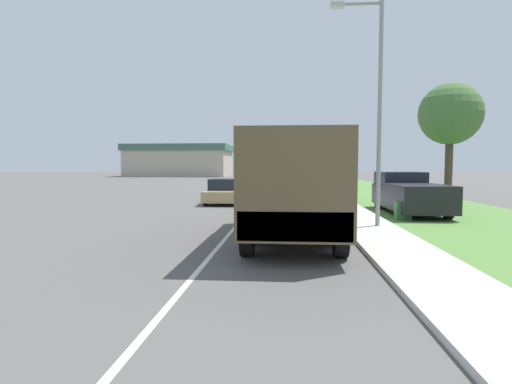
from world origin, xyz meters
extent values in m
plane|color=#565451|center=(0.00, 40.00, 0.00)|extent=(180.00, 180.00, 0.00)
cube|color=silver|center=(0.00, 40.00, 0.00)|extent=(0.12, 120.00, 0.00)
cube|color=beige|center=(4.50, 40.00, 0.06)|extent=(1.80, 120.00, 0.12)
cube|color=#56843D|center=(8.90, 40.00, 0.01)|extent=(7.00, 120.00, 0.02)
cube|color=#474C38|center=(1.92, 13.92, 1.66)|extent=(2.44, 1.95, 2.26)
cube|color=brown|center=(1.92, 10.43, 1.71)|extent=(2.44, 5.02, 2.35)
cube|color=#474C38|center=(1.92, 7.97, 0.88)|extent=(2.32, 0.10, 0.60)
cube|color=red|center=(1.00, 7.95, 1.08)|extent=(0.12, 0.06, 0.12)
cube|color=red|center=(2.83, 7.95, 1.08)|extent=(0.12, 0.06, 0.12)
cylinder|color=black|center=(0.85, 13.82, 0.51)|extent=(0.30, 1.02, 1.02)
cylinder|color=black|center=(2.99, 13.82, 0.51)|extent=(0.30, 1.02, 1.02)
cylinder|color=black|center=(0.85, 9.17, 0.51)|extent=(0.30, 1.02, 1.02)
cylinder|color=black|center=(2.99, 9.17, 0.51)|extent=(0.30, 1.02, 1.02)
cylinder|color=black|center=(0.85, 10.68, 0.51)|extent=(0.30, 1.02, 1.02)
cylinder|color=black|center=(2.99, 10.68, 0.51)|extent=(0.30, 1.02, 1.02)
cube|color=tan|center=(-1.66, 21.99, 0.46)|extent=(1.90, 4.17, 0.57)
cube|color=black|center=(-1.66, 22.07, 1.06)|extent=(1.67, 1.87, 0.61)
cylinder|color=black|center=(-2.51, 23.32, 0.32)|extent=(0.20, 0.64, 0.64)
cylinder|color=black|center=(-0.81, 23.32, 0.32)|extent=(0.20, 0.64, 0.64)
cylinder|color=black|center=(-2.51, 20.65, 0.32)|extent=(0.20, 0.64, 0.64)
cylinder|color=black|center=(-0.81, 20.65, 0.32)|extent=(0.20, 0.64, 0.64)
cube|color=silver|center=(2.14, 33.95, 0.55)|extent=(1.72, 4.77, 0.75)
cube|color=black|center=(2.14, 34.05, 1.30)|extent=(1.52, 2.15, 0.76)
cylinder|color=black|center=(1.38, 35.48, 0.32)|extent=(0.20, 0.64, 0.64)
cylinder|color=black|center=(2.90, 35.48, 0.32)|extent=(0.20, 0.64, 0.64)
cylinder|color=black|center=(1.38, 32.43, 0.32)|extent=(0.20, 0.64, 0.64)
cylinder|color=black|center=(2.90, 32.43, 0.32)|extent=(0.20, 0.64, 0.64)
cube|color=navy|center=(1.53, 48.98, 0.54)|extent=(1.89, 4.86, 0.72)
cube|color=black|center=(1.53, 49.08, 1.26)|extent=(1.66, 2.19, 0.73)
cylinder|color=black|center=(0.69, 50.54, 0.32)|extent=(0.20, 0.64, 0.64)
cylinder|color=black|center=(2.38, 50.54, 0.32)|extent=(0.20, 0.64, 0.64)
cylinder|color=black|center=(0.69, 47.42, 0.32)|extent=(0.20, 0.64, 0.64)
cylinder|color=black|center=(2.38, 47.42, 0.32)|extent=(0.20, 0.64, 0.64)
cube|color=#B7BABF|center=(1.83, 58.33, 0.50)|extent=(1.91, 4.81, 0.64)
cube|color=black|center=(1.83, 58.43, 1.15)|extent=(1.68, 2.16, 0.67)
cylinder|color=black|center=(0.97, 59.87, 0.32)|extent=(0.20, 0.64, 0.64)
cylinder|color=black|center=(2.68, 59.87, 0.32)|extent=(0.20, 0.64, 0.64)
cylinder|color=black|center=(0.97, 56.79, 0.32)|extent=(0.20, 0.64, 0.64)
cylinder|color=black|center=(2.68, 56.79, 0.32)|extent=(0.20, 0.64, 0.64)
cube|color=maroon|center=(-2.10, 70.92, 0.50)|extent=(1.87, 4.39, 0.64)
cube|color=black|center=(-2.10, 71.01, 1.15)|extent=(1.65, 1.97, 0.67)
cylinder|color=black|center=(-2.93, 72.32, 0.32)|extent=(0.20, 0.64, 0.64)
cylinder|color=black|center=(-1.26, 72.32, 0.32)|extent=(0.20, 0.64, 0.64)
cylinder|color=black|center=(-2.93, 69.52, 0.32)|extent=(0.20, 0.64, 0.64)
cylinder|color=black|center=(-1.26, 69.52, 0.32)|extent=(0.20, 0.64, 0.64)
cube|color=black|center=(7.12, 17.87, 0.73)|extent=(2.09, 5.62, 0.96)
cube|color=black|center=(7.12, 19.50, 1.51)|extent=(1.92, 2.36, 0.59)
cube|color=black|center=(7.12, 16.69, 1.27)|extent=(2.09, 3.26, 0.12)
cylinder|color=black|center=(6.20, 19.72, 0.40)|extent=(0.24, 0.76, 0.76)
cylinder|color=black|center=(8.04, 19.72, 0.40)|extent=(0.24, 0.76, 0.76)
cylinder|color=black|center=(6.20, 16.01, 0.40)|extent=(0.24, 0.76, 0.76)
cylinder|color=black|center=(8.04, 16.01, 0.40)|extent=(0.24, 0.76, 0.76)
cylinder|color=gray|center=(4.75, 13.37, 3.78)|extent=(0.14, 0.14, 7.31)
cylinder|color=gray|center=(4.05, 13.37, 7.28)|extent=(1.40, 0.11, 0.11)
cube|color=#B2B2AD|center=(3.35, 13.37, 7.25)|extent=(0.44, 0.24, 0.16)
cylinder|color=#4C3D2D|center=(10.37, 22.07, 1.98)|extent=(0.40, 0.40, 3.92)
sphere|color=#477038|center=(10.37, 22.07, 4.83)|extent=(3.25, 3.25, 3.25)
cube|color=#3D7042|center=(6.20, 15.63, 0.37)|extent=(0.55, 0.45, 0.70)
cube|color=#B2A893|center=(-19.45, 78.00, 2.46)|extent=(19.25, 11.81, 4.92)
cube|color=#3D6651|center=(-19.45, 78.00, 5.53)|extent=(20.02, 12.28, 1.23)
camera|label=1|loc=(1.76, 0.03, 2.10)|focal=28.00mm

